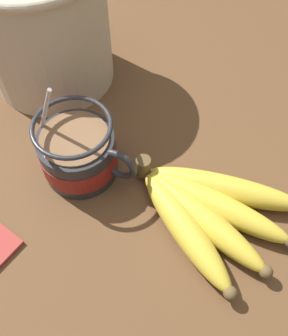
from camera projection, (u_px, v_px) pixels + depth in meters
table at (123, 211)px, 50.95cm from camera, size 121.77×121.77×3.85cm
coffee_mug at (79, 153)px, 49.27cm from camera, size 15.73×10.21×14.69cm
banana_bunch at (208, 210)px, 46.93cm from camera, size 22.57×17.34×4.08cm
woven_basket at (43, 23)px, 54.65cm from camera, size 20.25×20.25×19.19cm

